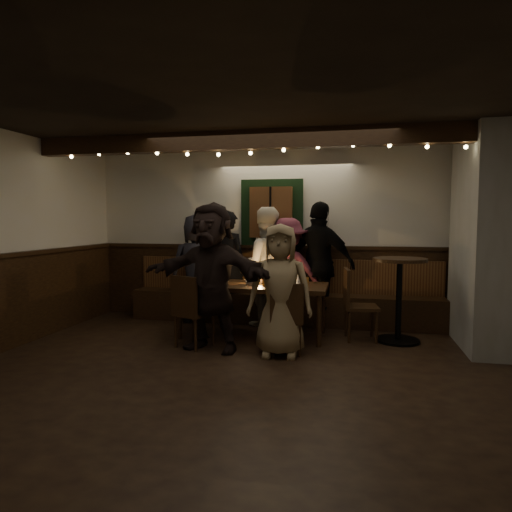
% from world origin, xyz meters
% --- Properties ---
extents(room, '(6.02, 5.01, 2.62)m').
position_xyz_m(room, '(1.07, 1.42, 1.07)').
color(room, black).
rests_on(room, ground).
extents(dining_table, '(1.94, 0.83, 0.84)m').
position_xyz_m(dining_table, '(-0.27, 1.40, 0.63)').
color(dining_table, black).
rests_on(dining_table, ground).
extents(chair_near_left, '(0.52, 0.52, 0.88)m').
position_xyz_m(chair_near_left, '(-0.88, 0.68, 0.50)').
color(chair_near_left, black).
rests_on(chair_near_left, ground).
extents(chair_near_right, '(0.46, 0.46, 0.83)m').
position_xyz_m(chair_near_right, '(0.28, 0.63, 0.47)').
color(chair_near_right, black).
rests_on(chair_near_right, ground).
extents(chair_end, '(0.47, 0.47, 0.92)m').
position_xyz_m(chair_end, '(1.05, 1.49, 0.52)').
color(chair_end, black).
rests_on(chair_end, ground).
extents(high_top, '(0.67, 0.67, 1.06)m').
position_xyz_m(high_top, '(1.59, 1.51, 0.67)').
color(high_top, black).
rests_on(high_top, ground).
extents(person_a, '(0.93, 0.77, 1.63)m').
position_xyz_m(person_a, '(-1.28, 2.09, 0.81)').
color(person_a, black).
rests_on(person_a, ground).
extents(person_b, '(0.70, 0.55, 1.68)m').
position_xyz_m(person_b, '(-0.82, 2.17, 0.84)').
color(person_b, black).
rests_on(person_b, ground).
extents(person_c, '(1.00, 0.88, 1.72)m').
position_xyz_m(person_c, '(-0.23, 2.05, 0.86)').
color(person_c, beige).
rests_on(person_c, ground).
extents(person_d, '(1.05, 0.66, 1.57)m').
position_xyz_m(person_d, '(0.10, 2.05, 0.78)').
color(person_d, '#54202F').
rests_on(person_d, ground).
extents(person_e, '(1.14, 0.82, 1.80)m').
position_xyz_m(person_e, '(0.56, 2.15, 0.90)').
color(person_e, black).
rests_on(person_e, ground).
extents(person_f, '(1.70, 0.84, 1.75)m').
position_xyz_m(person_f, '(-0.61, 0.68, 0.88)').
color(person_f, black).
rests_on(person_f, ground).
extents(person_g, '(0.76, 0.52, 1.50)m').
position_xyz_m(person_g, '(0.22, 0.61, 0.75)').
color(person_g, '#8C7652').
rests_on(person_g, ground).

